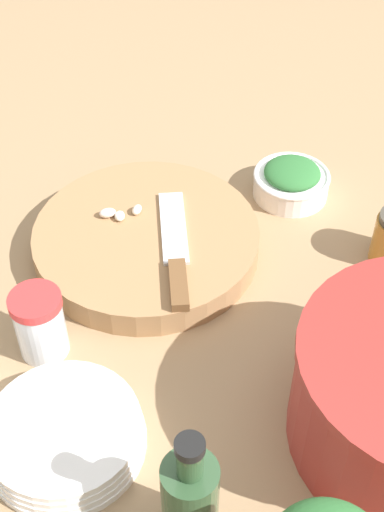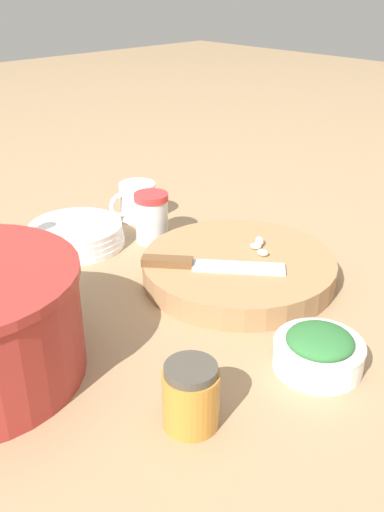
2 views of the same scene
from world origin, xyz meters
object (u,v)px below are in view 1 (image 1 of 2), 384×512
at_px(cutting_board, 147,241).
at_px(garlic_cloves, 119,212).
at_px(chef_knife, 176,254).
at_px(plate_stack, 64,434).
at_px(spice_jar, 40,324).
at_px(herb_bowl, 291,181).
at_px(oil_bottle, 190,500).

relative_size(cutting_board, garlic_cloves, 6.01).
xyz_separation_m(cutting_board, garlic_cloves, (-0.00, -0.05, 0.03)).
xyz_separation_m(chef_knife, plate_stack, (0.28, 0.05, -0.02)).
bearing_deg(cutting_board, plate_stack, 21.88).
height_order(spice_jar, plate_stack, spice_jar).
xyz_separation_m(spice_jar, plate_stack, (0.08, 0.11, -0.03)).
bearing_deg(herb_bowl, cutting_board, -23.85).
xyz_separation_m(garlic_cloves, plate_stack, (0.29, 0.17, -0.02)).
bearing_deg(plate_stack, chef_knife, -168.96).
bearing_deg(herb_bowl, garlic_cloves, -33.61).
xyz_separation_m(chef_knife, garlic_cloves, (-0.02, -0.11, 0.00)).
relative_size(cutting_board, herb_bowl, 2.70).
distance_m(chef_knife, oil_bottle, 0.36).
height_order(chef_knife, plate_stack, chef_knife).
xyz_separation_m(chef_knife, oil_bottle, (0.28, 0.22, 0.02)).
relative_size(cutting_board, chef_knife, 1.66).
height_order(spice_jar, oil_bottle, oil_bottle).
relative_size(garlic_cloves, plate_stack, 0.29).
bearing_deg(spice_jar, cutting_board, -178.26).
bearing_deg(plate_stack, herb_bowl, -178.06).
bearing_deg(herb_bowl, spice_jar, -12.11).
relative_size(plate_stack, oil_bottle, 1.05).
relative_size(herb_bowl, spice_jar, 1.25).
distance_m(garlic_cloves, oil_bottle, 0.45).
xyz_separation_m(garlic_cloves, herb_bowl, (-0.22, 0.15, -0.02)).
bearing_deg(herb_bowl, oil_bottle, 19.83).
xyz_separation_m(spice_jar, oil_bottle, (0.08, 0.28, 0.02)).
relative_size(chef_knife, spice_jar, 2.04).
distance_m(chef_knife, garlic_cloves, 0.11).
bearing_deg(oil_bottle, spice_jar, -106.51).
height_order(cutting_board, plate_stack, plate_stack).
height_order(chef_knife, garlic_cloves, same).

